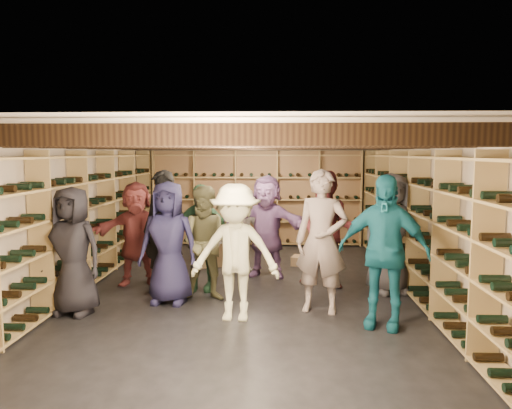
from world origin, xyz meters
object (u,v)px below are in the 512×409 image
object	(u,v)px
crate_stack_left	(209,244)
person_4	(383,251)
person_6	(169,243)
person_12	(390,233)
person_0	(73,251)
person_1	(164,232)
person_5	(137,233)
person_11	(266,226)
person_2	(208,244)
person_10	(200,237)
person_9	(243,230)
person_8	(327,229)
crate_loose	(306,261)
person_7	(321,241)
crate_stack_right	(219,243)
person_3	(235,252)

from	to	relation	value
crate_stack_left	person_4	world-z (taller)	person_4
person_6	person_12	distance (m)	3.29
crate_stack_left	person_4	size ratio (longest dim) A/B	0.46
person_0	person_1	world-z (taller)	person_1
person_5	person_11	bearing A→B (deg)	4.84
person_1	person_2	size ratio (longest dim) A/B	1.13
crate_stack_left	person_10	size ratio (longest dim) A/B	0.52
person_9	person_12	distance (m)	2.65
person_6	person_9	distance (m)	2.16
person_1	person_8	world-z (taller)	person_1
person_5	crate_loose	bearing A→B (deg)	16.38
person_4	person_7	distance (m)	0.88
person_0	crate_stack_right	bearing A→B (deg)	76.80
person_5	person_9	bearing A→B (deg)	19.91
person_6	person_11	world-z (taller)	person_11
person_8	person_10	bearing A→B (deg)	-150.05
person_5	person_7	xyz separation A→B (m)	(2.83, -1.28, 0.12)
crate_stack_right	person_12	size ratio (longest dim) A/B	0.37
crate_stack_right	crate_loose	distance (m)	1.75
person_0	person_11	world-z (taller)	person_11
person_8	person_12	xyz separation A→B (m)	(0.91, -0.28, -0.01)
person_9	person_10	bearing A→B (deg)	-135.32
person_0	person_3	distance (m)	2.14
person_9	person_12	size ratio (longest dim) A/B	0.82
person_0	person_2	xyz separation A→B (m)	(1.67, 0.70, -0.02)
person_0	person_11	size ratio (longest dim) A/B	0.97
crate_loose	person_1	world-z (taller)	person_1
person_1	person_8	size ratio (longest dim) A/B	1.01
person_2	person_9	world-z (taller)	person_2
crate_stack_right	person_1	size ratio (longest dim) A/B	0.37
crate_loose	crate_stack_right	bearing A→B (deg)	167.22
person_10	person_11	world-z (taller)	person_11
person_1	person_2	world-z (taller)	person_1
person_3	person_8	distance (m)	2.07
person_6	person_12	bearing A→B (deg)	18.22
person_8	crate_stack_right	bearing A→B (deg)	158.51
person_1	person_4	world-z (taller)	person_4
crate_stack_left	person_5	bearing A→B (deg)	-127.20
person_2	person_8	xyz separation A→B (m)	(1.78, 0.78, 0.10)
person_7	person_9	bearing A→B (deg)	133.47
person_2	person_9	bearing A→B (deg)	75.49
person_7	person_11	world-z (taller)	person_7
person_11	person_12	bearing A→B (deg)	-11.44
crate_stack_right	person_8	xyz separation A→B (m)	(1.94, -1.86, 0.58)
person_2	person_8	size ratio (longest dim) A/B	0.90
person_2	person_6	bearing A→B (deg)	-165.61
person_8	person_12	size ratio (longest dim) A/B	1.01
person_1	person_5	bearing A→B (deg)	159.20
person_5	person_9	distance (m)	1.91
person_0	person_4	distance (m)	3.96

